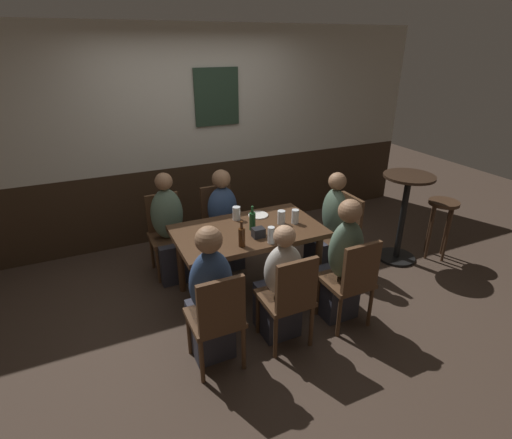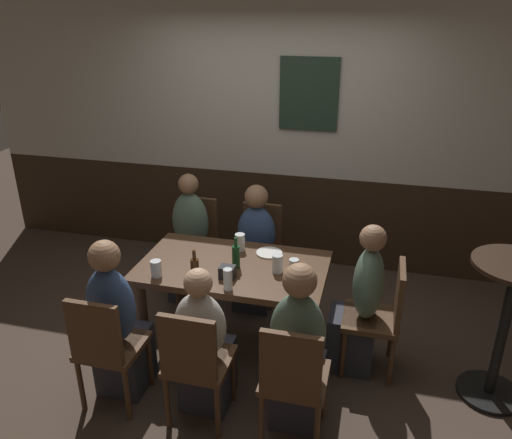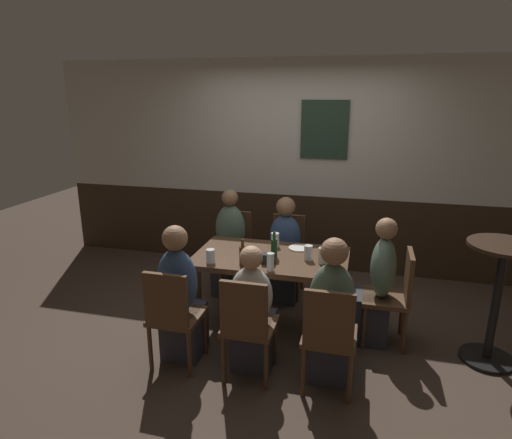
{
  "view_description": "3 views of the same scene",
  "coord_description": "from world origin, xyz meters",
  "px_view_note": "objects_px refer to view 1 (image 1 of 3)",
  "views": [
    {
      "loc": [
        -1.37,
        -3.14,
        2.39
      ],
      "look_at": [
        0.07,
        -0.02,
        0.84
      ],
      "focal_mm": 27.65,
      "sensor_mm": 36.0,
      "label": 1
    },
    {
      "loc": [
        1.0,
        -3.19,
        2.54
      ],
      "look_at": [
        0.17,
        0.05,
        1.11
      ],
      "focal_mm": 35.08,
      "sensor_mm": 36.0,
      "label": 2
    },
    {
      "loc": [
        0.8,
        -3.72,
        2.2
      ],
      "look_at": [
        -0.15,
        0.02,
        1.07
      ],
      "focal_mm": 30.7,
      "sensor_mm": 36.0,
      "label": 3
    }
  ],
  "objects_px": {
    "pint_glass_stout": "(295,217)",
    "side_bar_table": "(404,211)",
    "chair_left_far": "(166,229)",
    "bar_stool": "(442,214)",
    "chair_head_east": "(342,230)",
    "highball_clear": "(236,214)",
    "beer_bottle_green": "(252,221)",
    "beer_bottle_brown": "(242,237)",
    "plate_white_large": "(258,215)",
    "pint_glass_amber": "(281,218)",
    "chair_left_near": "(217,317)",
    "chair_mid_near": "(289,296)",
    "chair_right_near": "(352,279)",
    "person_left_near": "(210,303)",
    "person_mid_far": "(224,226)",
    "person_left_far": "(170,235)",
    "person_head_east": "(329,233)",
    "condiment_caddy": "(258,233)",
    "person_mid_near": "(280,290)",
    "beer_glass_half": "(210,248)",
    "pint_glass_pale": "(271,236)",
    "dining_table": "(248,238)",
    "chair_mid_far": "(219,220)",
    "person_right_near": "(341,268)"
  },
  "relations": [
    {
      "from": "chair_left_near",
      "to": "beer_bottle_brown",
      "type": "bearing_deg",
      "value": 51.21
    },
    {
      "from": "person_mid_near",
      "to": "pint_glass_amber",
      "type": "distance_m",
      "value": 0.81
    },
    {
      "from": "chair_mid_far",
      "to": "person_mid_far",
      "type": "xyz_separation_m",
      "value": [
        -0.0,
        -0.16,
        -0.02
      ]
    },
    {
      "from": "chair_mid_near",
      "to": "beer_bottle_green",
      "type": "distance_m",
      "value": 0.87
    },
    {
      "from": "person_mid_far",
      "to": "person_head_east",
      "type": "xyz_separation_m",
      "value": [
        0.96,
        -0.67,
        0.01
      ]
    },
    {
      "from": "chair_left_near",
      "to": "chair_head_east",
      "type": "bearing_deg",
      "value": 25.52
    },
    {
      "from": "chair_mid_far",
      "to": "pint_glass_stout",
      "type": "distance_m",
      "value": 1.07
    },
    {
      "from": "chair_left_far",
      "to": "highball_clear",
      "type": "bearing_deg",
      "value": -43.78
    },
    {
      "from": "pint_glass_amber",
      "to": "person_left_near",
      "type": "bearing_deg",
      "value": -146.27
    },
    {
      "from": "chair_head_east",
      "to": "highball_clear",
      "type": "bearing_deg",
      "value": 167.5
    },
    {
      "from": "chair_mid_near",
      "to": "person_left_far",
      "type": "distance_m",
      "value": 1.63
    },
    {
      "from": "highball_clear",
      "to": "pint_glass_amber",
      "type": "xyz_separation_m",
      "value": [
        0.36,
        -0.28,
        -0.0
      ]
    },
    {
      "from": "chair_mid_near",
      "to": "pint_glass_stout",
      "type": "distance_m",
      "value": 0.95
    },
    {
      "from": "highball_clear",
      "to": "bar_stool",
      "type": "bearing_deg",
      "value": -11.6
    },
    {
      "from": "chair_head_east",
      "to": "person_mid_far",
      "type": "relative_size",
      "value": 0.78
    },
    {
      "from": "person_mid_near",
      "to": "chair_head_east",
      "type": "bearing_deg",
      "value": 30.75
    },
    {
      "from": "chair_left_far",
      "to": "plate_white_large",
      "type": "relative_size",
      "value": 4.27
    },
    {
      "from": "condiment_caddy",
      "to": "person_right_near",
      "type": "bearing_deg",
      "value": -38.33
    },
    {
      "from": "pint_glass_stout",
      "to": "side_bar_table",
      "type": "bearing_deg",
      "value": -0.54
    },
    {
      "from": "chair_left_far",
      "to": "beer_bottle_green",
      "type": "height_order",
      "value": "beer_bottle_green"
    },
    {
      "from": "chair_left_far",
      "to": "bar_stool",
      "type": "height_order",
      "value": "chair_left_far"
    },
    {
      "from": "person_head_east",
      "to": "side_bar_table",
      "type": "bearing_deg",
      "value": -5.13
    },
    {
      "from": "person_mid_far",
      "to": "person_left_far",
      "type": "xyz_separation_m",
      "value": [
        -0.62,
        0.0,
        0.02
      ]
    },
    {
      "from": "person_left_near",
      "to": "plate_white_large",
      "type": "height_order",
      "value": "person_left_near"
    },
    {
      "from": "person_mid_far",
      "to": "person_left_near",
      "type": "xyz_separation_m",
      "value": [
        -0.62,
        -1.34,
        0.03
      ]
    },
    {
      "from": "pint_glass_pale",
      "to": "condiment_caddy",
      "type": "relative_size",
      "value": 1.43
    },
    {
      "from": "chair_right_near",
      "to": "pint_glass_stout",
      "type": "height_order",
      "value": "pint_glass_stout"
    },
    {
      "from": "person_left_near",
      "to": "pint_glass_pale",
      "type": "relative_size",
      "value": 7.63
    },
    {
      "from": "person_mid_near",
      "to": "pint_glass_amber",
      "type": "bearing_deg",
      "value": 61.54
    },
    {
      "from": "beer_bottle_green",
      "to": "side_bar_table",
      "type": "height_order",
      "value": "side_bar_table"
    },
    {
      "from": "pint_glass_amber",
      "to": "side_bar_table",
      "type": "bearing_deg",
      "value": -2.23
    },
    {
      "from": "chair_left_far",
      "to": "person_left_far",
      "type": "xyz_separation_m",
      "value": [
        -0.0,
        -0.16,
        0.0
      ]
    },
    {
      "from": "chair_mid_far",
      "to": "pint_glass_pale",
      "type": "relative_size",
      "value": 5.61
    },
    {
      "from": "chair_right_near",
      "to": "side_bar_table",
      "type": "height_order",
      "value": "side_bar_table"
    },
    {
      "from": "chair_left_near",
      "to": "highball_clear",
      "type": "relative_size",
      "value": 6.39
    },
    {
      "from": "person_head_east",
      "to": "bar_stool",
      "type": "xyz_separation_m",
      "value": [
        1.4,
        -0.24,
        0.07
      ]
    },
    {
      "from": "beer_bottle_green",
      "to": "beer_bottle_brown",
      "type": "height_order",
      "value": "beer_bottle_green"
    },
    {
      "from": "chair_right_near",
      "to": "person_left_near",
      "type": "distance_m",
      "value": 1.25
    },
    {
      "from": "dining_table",
      "to": "bar_stool",
      "type": "relative_size",
      "value": 1.96
    },
    {
      "from": "chair_left_far",
      "to": "beer_bottle_green",
      "type": "xyz_separation_m",
      "value": [
        0.66,
        -0.86,
        0.34
      ]
    },
    {
      "from": "plate_white_large",
      "to": "beer_glass_half",
      "type": "bearing_deg",
      "value": -142.07
    },
    {
      "from": "chair_left_near",
      "to": "condiment_caddy",
      "type": "bearing_deg",
      "value": 44.89
    },
    {
      "from": "plate_white_large",
      "to": "condiment_caddy",
      "type": "distance_m",
      "value": 0.49
    },
    {
      "from": "plate_white_large",
      "to": "bar_stool",
      "type": "bearing_deg",
      "value": -12.74
    },
    {
      "from": "side_bar_table",
      "to": "plate_white_large",
      "type": "bearing_deg",
      "value": 168.83
    },
    {
      "from": "highball_clear",
      "to": "side_bar_table",
      "type": "bearing_deg",
      "value": -9.95
    },
    {
      "from": "chair_head_east",
      "to": "dining_table",
      "type": "bearing_deg",
      "value": 180.0
    },
    {
      "from": "bar_stool",
      "to": "pint_glass_stout",
      "type": "bearing_deg",
      "value": 175.03
    },
    {
      "from": "person_mid_near",
      "to": "chair_left_near",
      "type": "bearing_deg",
      "value": -165.13
    },
    {
      "from": "beer_glass_half",
      "to": "plate_white_large",
      "type": "distance_m",
      "value": 0.9
    }
  ]
}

